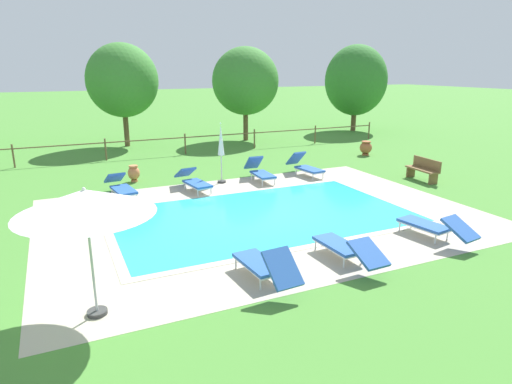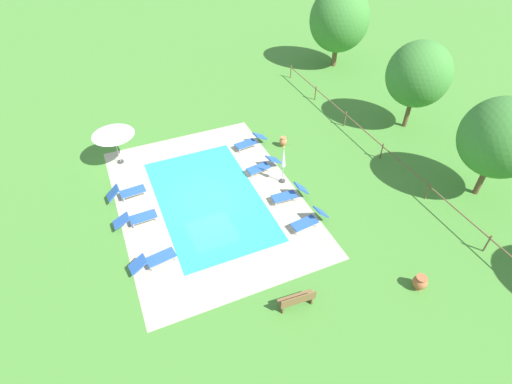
% 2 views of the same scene
% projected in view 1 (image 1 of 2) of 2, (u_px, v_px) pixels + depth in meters
% --- Properties ---
extents(ground_plane, '(160.00, 160.00, 0.00)m').
position_uv_depth(ground_plane, '(263.00, 215.00, 13.30)').
color(ground_plane, '#478433').
extents(pool_deck_paving, '(12.70, 9.17, 0.01)m').
position_uv_depth(pool_deck_paving, '(263.00, 215.00, 13.30)').
color(pool_deck_paving, '#B2A893').
rests_on(pool_deck_paving, ground).
extents(swimming_pool_water, '(8.64, 5.11, 0.01)m').
position_uv_depth(swimming_pool_water, '(263.00, 215.00, 13.30)').
color(swimming_pool_water, '#2DB7C6').
rests_on(swimming_pool_water, ground).
extents(pool_coping_rim, '(9.12, 5.59, 0.01)m').
position_uv_depth(pool_coping_rim, '(263.00, 215.00, 13.30)').
color(pool_coping_rim, '#C0B59F').
rests_on(pool_coping_rim, ground).
extents(sun_lounger_north_near_steps, '(0.90, 2.11, 0.76)m').
position_uv_depth(sun_lounger_north_near_steps, '(194.00, 181.00, 15.91)').
color(sun_lounger_north_near_steps, '#2856A8').
rests_on(sun_lounger_north_near_steps, ground).
extents(sun_lounger_north_mid, '(0.68, 2.10, 0.70)m').
position_uv_depth(sun_lounger_north_mid, '(346.00, 247.00, 10.03)').
color(sun_lounger_north_mid, '#2856A8').
rests_on(sun_lounger_north_mid, ground).
extents(sun_lounger_north_far, '(0.88, 2.11, 0.76)m').
position_uv_depth(sun_lounger_north_far, '(121.00, 186.00, 15.12)').
color(sun_lounger_north_far, '#2856A8').
rests_on(sun_lounger_north_far, ground).
extents(sun_lounger_north_end, '(0.91, 2.13, 0.73)m').
position_uv_depth(sun_lounger_north_end, '(434.00, 226.00, 11.38)').
color(sun_lounger_north_end, '#2856A8').
rests_on(sun_lounger_north_end, ground).
extents(sun_lounger_south_near_corner, '(0.68, 1.97, 0.90)m').
position_uv_depth(sun_lounger_south_near_corner, '(260.00, 171.00, 17.25)').
color(sun_lounger_south_near_corner, '#2856A8').
rests_on(sun_lounger_south_near_corner, ground).
extents(sun_lounger_south_mid, '(0.74, 2.00, 0.89)m').
position_uv_depth(sun_lounger_south_mid, '(265.00, 265.00, 9.08)').
color(sun_lounger_south_mid, '#2856A8').
rests_on(sun_lounger_south_mid, ground).
extents(sun_lounger_south_far, '(0.82, 1.99, 0.92)m').
position_uv_depth(sun_lounger_south_far, '(305.00, 166.00, 18.12)').
color(sun_lounger_south_far, '#2856A8').
rests_on(sun_lounger_south_far, ground).
extents(patio_umbrella_open_foreground, '(2.34, 2.34, 2.38)m').
position_uv_depth(patio_umbrella_open_foreground, '(85.00, 202.00, 7.39)').
color(patio_umbrella_open_foreground, '#383838').
rests_on(patio_umbrella_open_foreground, ground).
extents(patio_umbrella_closed_row_mid_west, '(0.32, 0.32, 2.32)m').
position_uv_depth(patio_umbrella_closed_row_mid_west, '(221.00, 144.00, 16.65)').
color(patio_umbrella_closed_row_mid_west, '#383838').
rests_on(patio_umbrella_closed_row_mid_west, ground).
extents(wooden_bench_lawn_side, '(0.54, 1.53, 0.87)m').
position_uv_depth(wooden_bench_lawn_side, '(424.00, 169.00, 17.28)').
color(wooden_bench_lawn_side, brown).
rests_on(wooden_bench_lawn_side, ground).
extents(terracotta_urn_near_fence, '(0.61, 0.61, 0.71)m').
position_uv_depth(terracotta_urn_near_fence, '(366.00, 148.00, 22.29)').
color(terracotta_urn_near_fence, '#A85B38').
rests_on(terracotta_urn_near_fence, ground).
extents(terracotta_urn_by_tree, '(0.46, 0.46, 0.65)m').
position_uv_depth(terracotta_urn_by_tree, '(134.00, 173.00, 17.09)').
color(terracotta_urn_by_tree, '#C67547').
rests_on(terracotta_urn_by_tree, ground).
extents(perimeter_fence, '(23.49, 0.08, 1.05)m').
position_uv_depth(perimeter_fence, '(185.00, 140.00, 22.52)').
color(perimeter_fence, brown).
rests_on(perimeter_fence, ground).
extents(tree_west_mid, '(3.86, 3.86, 5.60)m').
position_uv_depth(tree_west_mid, '(122.00, 81.00, 24.00)').
color(tree_west_mid, brown).
rests_on(tree_west_mid, ground).
extents(tree_centre, '(3.93, 3.93, 5.49)m').
position_uv_depth(tree_centre, '(245.00, 81.00, 26.05)').
color(tree_centre, brown).
rests_on(tree_centre, ground).
extents(tree_east_mid, '(4.21, 4.21, 5.81)m').
position_uv_depth(tree_east_mid, '(356.00, 80.00, 30.15)').
color(tree_east_mid, brown).
rests_on(tree_east_mid, ground).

